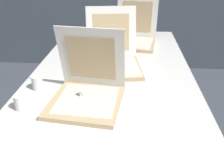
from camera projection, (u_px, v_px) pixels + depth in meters
name	position (u px, v px, depth m)	size (l,w,h in m)	color
table	(111.00, 87.00, 1.41)	(0.99, 2.07, 0.75)	silver
pizza_box_front	(87.00, 92.00, 1.17)	(0.37, 0.38, 0.35)	tan
pizza_box_middle	(113.00, 59.00, 1.53)	(0.40, 0.48, 0.35)	tan
pizza_box_back	(134.00, 37.00, 1.94)	(0.38, 0.41, 0.36)	tan
cup_white_near_left	(21.00, 102.00, 1.11)	(0.06, 0.06, 0.07)	white
cup_white_far	(78.00, 52.00, 1.68)	(0.06, 0.06, 0.07)	white
cup_white_near_center	(37.00, 83.00, 1.28)	(0.06, 0.06, 0.07)	white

